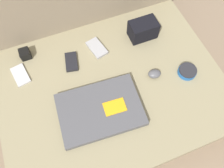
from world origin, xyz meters
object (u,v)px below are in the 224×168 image
phone_small (97,48)px  camera_pouch (143,30)px  phone_silver (20,75)px  charger_brick (25,54)px  laptop (100,110)px  speaker_puck (187,71)px  phone_black (71,62)px  computer_mouse (154,74)px

phone_small → camera_pouch: camera_pouch is taller
phone_silver → charger_brick: bearing=53.1°
charger_brick → laptop: bearing=-58.9°
speaker_puck → camera_pouch: bearing=110.2°
phone_silver → camera_pouch: bearing=-9.9°
laptop → phone_black: 0.28m
camera_pouch → charger_brick: size_ratio=2.74×
laptop → speaker_puck: size_ratio=4.31×
computer_mouse → phone_silver: size_ratio=0.56×
laptop → speaker_puck: bearing=7.8°
laptop → phone_small: size_ratio=2.94×
computer_mouse → speaker_puck: (0.15, -0.04, -0.00)m
speaker_puck → phone_black: (-0.48, 0.25, -0.01)m
phone_black → camera_pouch: 0.38m
computer_mouse → phone_silver: computer_mouse is taller
phone_black → phone_small: size_ratio=0.90×
laptop → phone_silver: 0.41m
laptop → charger_brick: charger_brick is taller
speaker_puck → phone_small: bearing=140.6°
laptop → computer_mouse: bearing=17.9°
phone_silver → camera_pouch: 0.61m
phone_black → charger_brick: size_ratio=2.27×
computer_mouse → camera_pouch: size_ratio=0.50×
charger_brick → camera_pouch: bearing=-8.8°
phone_black → phone_small: 0.14m
phone_silver → speaker_puck: bearing=-30.8°
phone_silver → charger_brick: size_ratio=2.44×
computer_mouse → camera_pouch: camera_pouch is taller
phone_black → charger_brick: 0.22m
computer_mouse → speaker_puck: bearing=-4.6°
camera_pouch → phone_black: bearing=-176.4°
laptop → camera_pouch: 0.45m
laptop → phone_small: (0.09, 0.31, -0.01)m
laptop → computer_mouse: 0.30m
speaker_puck → phone_silver: bearing=159.6°
computer_mouse → phone_small: 0.30m
speaker_puck → phone_black: bearing=152.5°
phone_silver → phone_black: phone_black is taller
phone_silver → charger_brick: 0.11m
phone_small → camera_pouch: bearing=-14.9°
laptop → computer_mouse: laptop is taller
phone_small → phone_black: bearing=179.1°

